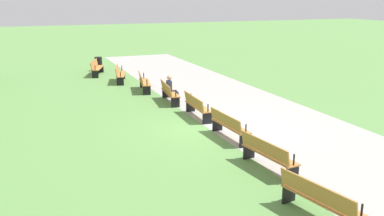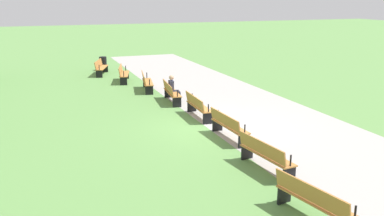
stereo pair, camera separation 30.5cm
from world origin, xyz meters
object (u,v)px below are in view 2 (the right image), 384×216
at_px(bench_3, 171,92).
at_px(bench_4, 198,106).
at_px(bench_6, 265,154).
at_px(bench_7, 314,201).
at_px(bench_5, 228,125).
at_px(bench_0, 101,67).
at_px(bench_1, 123,73).
at_px(trash_bin, 103,64).
at_px(bench_2, 146,81).
at_px(person_seated, 173,87).

bearing_deg(bench_3, bench_4, 10.85).
relative_size(bench_4, bench_6, 0.99).
bearing_deg(bench_6, bench_7, -15.19).
height_order(bench_4, bench_5, same).
bearing_deg(bench_5, bench_0, -173.51).
xyz_separation_m(bench_0, bench_3, (8.00, 1.85, 0.00)).
height_order(bench_0, bench_4, same).
xyz_separation_m(bench_0, bench_1, (2.62, 0.82, 0.00)).
height_order(bench_0, bench_6, same).
height_order(bench_0, trash_bin, bench_0).
xyz_separation_m(bench_2, bench_4, (5.45, 0.62, 0.00)).
height_order(bench_5, bench_6, same).
distance_m(bench_5, trash_bin, 15.10).
height_order(bench_0, bench_1, same).
relative_size(bench_4, bench_5, 1.00).
bearing_deg(bench_2, person_seated, 23.70).
bearing_deg(person_seated, trash_bin, -163.60).
distance_m(bench_2, bench_6, 10.93).
bearing_deg(bench_4, bench_1, -169.16).
height_order(bench_3, bench_4, same).
relative_size(bench_0, bench_2, 1.00).
height_order(bench_2, person_seated, person_seated).
distance_m(bench_1, bench_3, 5.48).
xyz_separation_m(bench_3, trash_bin, (-9.53, -1.46, -0.04)).
height_order(bench_6, trash_bin, bench_6).
xyz_separation_m(bench_0, bench_6, (16.22, 1.85, 0.00)).
bearing_deg(bench_1, person_seated, 28.13).
distance_m(bench_2, bench_4, 5.48).
bearing_deg(bench_1, bench_3, 26.05).
height_order(bench_1, bench_4, same).
xyz_separation_m(bench_0, bench_4, (10.74, 2.05, 0.00)).
bearing_deg(trash_bin, bench_1, 5.98).
bearing_deg(person_seated, bench_3, -37.49).
relative_size(bench_5, bench_7, 0.98).
relative_size(bench_4, bench_7, 0.98).
distance_m(bench_2, person_seated, 2.61).
height_order(bench_2, trash_bin, bench_2).
distance_m(bench_0, bench_4, 10.93).
relative_size(bench_1, bench_4, 1.02).
bearing_deg(bench_7, trash_bin, 172.07).
distance_m(bench_0, bench_3, 8.21).
xyz_separation_m(bench_1, bench_2, (2.67, 0.62, 0.00)).
xyz_separation_m(bench_6, trash_bin, (-17.74, -1.46, -0.04)).
bearing_deg(bench_0, bench_1, 36.90).
distance_m(bench_1, bench_4, 8.21).
height_order(bench_5, person_seated, person_seated).
bearing_deg(bench_0, trash_bin, -174.55).
bearing_deg(bench_7, bench_4, 164.80).
bearing_deg(bench_4, trash_bin, -170.07).
relative_size(bench_4, person_seated, 1.67).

